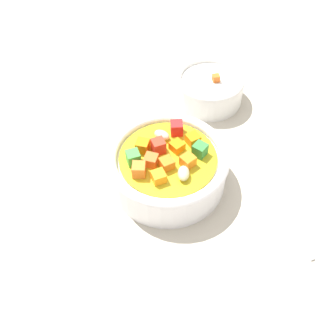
% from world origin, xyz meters
% --- Properties ---
extents(ground_plane, '(1.40, 1.40, 0.02)m').
position_xyz_m(ground_plane, '(0.00, 0.00, -0.01)').
color(ground_plane, '#BAB2A0').
extents(soup_bowl_main, '(0.17, 0.17, 0.07)m').
position_xyz_m(soup_bowl_main, '(-0.00, -0.00, 0.03)').
color(soup_bowl_main, white).
rests_on(soup_bowl_main, ground_plane).
extents(spoon, '(0.19, 0.11, 0.01)m').
position_xyz_m(spoon, '(0.11, 0.08, 0.00)').
color(spoon, silver).
rests_on(spoon, ground_plane).
extents(side_bowl_small, '(0.11, 0.11, 0.05)m').
position_xyz_m(side_bowl_small, '(-0.06, 0.18, 0.03)').
color(side_bowl_small, white).
rests_on(side_bowl_small, ground_plane).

